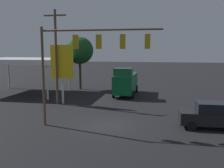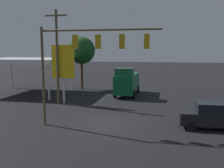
# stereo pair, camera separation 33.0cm
# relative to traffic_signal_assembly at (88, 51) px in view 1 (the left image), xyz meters

# --- Properties ---
(ground_plane) EXTENTS (200.00, 200.00, 0.00)m
(ground_plane) POSITION_rel_traffic_signal_assembly_xyz_m (-1.20, -0.95, -5.67)
(ground_plane) COLOR black
(traffic_signal_assembly) EXTENTS (8.84, 0.43, 7.42)m
(traffic_signal_assembly) POSITION_rel_traffic_signal_assembly_xyz_m (0.00, 0.00, 0.00)
(traffic_signal_assembly) COLOR brown
(traffic_signal_assembly) RESTS_ON ground
(utility_pole) EXTENTS (2.40, 0.26, 9.82)m
(utility_pole) POSITION_rel_traffic_signal_assembly_xyz_m (5.56, -7.24, -0.48)
(utility_pole) COLOR brown
(utility_pole) RESTS_ON ground
(gas_station_canopy) EXTENTS (10.82, 8.52, 4.62)m
(gas_station_canopy) POSITION_rel_traffic_signal_assembly_xyz_m (12.32, -12.69, -1.39)
(gas_station_canopy) COLOR silver
(gas_station_canopy) RESTS_ON ground
(price_sign) EXTENTS (2.44, 0.27, 6.25)m
(price_sign) POSITION_rel_traffic_signal_assembly_xyz_m (5.08, -7.61, -1.38)
(price_sign) COLOR silver
(price_sign) RESTS_ON ground
(sedan_waiting) EXTENTS (4.46, 2.18, 1.93)m
(sedan_waiting) POSITION_rel_traffic_signal_assembly_xyz_m (-8.82, -1.56, -4.72)
(sedan_waiting) COLOR black
(sedan_waiting) RESTS_ON ground
(delivery_truck) EXTENTS (2.62, 6.82, 3.58)m
(delivery_truck) POSITION_rel_traffic_signal_assembly_xyz_m (-0.88, -13.79, -3.98)
(delivery_truck) COLOR #0C592D
(delivery_truck) RESTS_ON ground
(street_tree) EXTENTS (3.93, 3.93, 7.61)m
(street_tree) POSITION_rel_traffic_signal_assembly_xyz_m (6.32, -17.37, -0.06)
(street_tree) COLOR #4C331E
(street_tree) RESTS_ON ground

